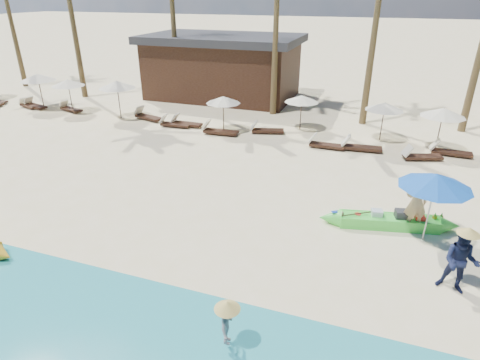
% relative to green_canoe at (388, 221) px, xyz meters
% --- Properties ---
extents(ground, '(240.00, 240.00, 0.00)m').
position_rel_green_canoe_xyz_m(ground, '(-3.74, -2.49, -0.22)').
color(ground, '#FAE5B8').
rests_on(ground, ground).
extents(green_canoe, '(4.98, 1.37, 0.64)m').
position_rel_green_canoe_xyz_m(green_canoe, '(0.00, 0.00, 0.00)').
color(green_canoe, '#49E245').
rests_on(green_canoe, ground).
extents(tourist, '(0.83, 0.67, 1.98)m').
position_rel_green_canoe_xyz_m(tourist, '(0.72, 0.06, 0.78)').
color(tourist, tan).
rests_on(tourist, ground).
extents(vendor_green, '(1.00, 0.86, 1.79)m').
position_rel_green_canoe_xyz_m(vendor_green, '(1.66, -2.71, 0.68)').
color(vendor_green, '#161C3D').
rests_on(vendor_green, ground).
extents(vendor_yellow, '(0.49, 0.71, 1.00)m').
position_rel_green_canoe_xyz_m(vendor_yellow, '(-3.21, -6.41, 0.47)').
color(vendor_yellow, gray).
rests_on(vendor_yellow, ground).
extents(blue_umbrella, '(2.12, 2.12, 2.28)m').
position_rel_green_canoe_xyz_m(blue_umbrella, '(1.05, -0.46, 1.84)').
color(blue_umbrella, '#99999E').
rests_on(blue_umbrella, ground).
extents(resort_parasol_1, '(2.21, 2.21, 2.28)m').
position_rel_green_canoe_xyz_m(resort_parasol_1, '(-21.67, 7.89, 1.84)').
color(resort_parasol_1, '#392217').
rests_on(resort_parasol_1, ground).
extents(lounger_1_left, '(1.69, 0.96, 0.55)m').
position_rel_green_canoe_xyz_m(lounger_1_left, '(-22.87, 7.77, -0.03)').
color(lounger_1_left, '#392217').
rests_on(lounger_1_left, ground).
extents(lounger_1_right, '(1.91, 1.00, 0.62)m').
position_rel_green_canoe_xyz_m(lounger_1_right, '(-22.37, 7.84, -0.01)').
color(lounger_1_right, '#392217').
rests_on(lounger_1_right, ground).
extents(resort_parasol_2, '(2.03, 2.03, 2.09)m').
position_rel_green_canoe_xyz_m(resort_parasol_2, '(-19.31, 7.85, 1.67)').
color(resort_parasol_2, '#392217').
rests_on(resort_parasol_2, ground).
extents(lounger_2_left, '(1.81, 0.95, 0.59)m').
position_rel_green_canoe_xyz_m(lounger_2_left, '(-19.61, 7.96, -0.02)').
color(lounger_2_left, '#392217').
rests_on(lounger_2_left, ground).
extents(resort_parasol_3, '(2.20, 2.20, 2.26)m').
position_rel_green_canoe_xyz_m(resort_parasol_3, '(-15.64, 7.77, 1.82)').
color(resort_parasol_3, '#392217').
rests_on(resort_parasol_3, ground).
extents(lounger_3_left, '(2.01, 1.09, 0.65)m').
position_rel_green_canoe_xyz_m(lounger_3_left, '(-13.94, 8.02, 0.00)').
color(lounger_3_left, '#392217').
rests_on(lounger_3_left, ground).
extents(lounger_3_right, '(1.81, 0.66, 0.60)m').
position_rel_green_canoe_xyz_m(lounger_3_right, '(-11.76, 7.25, -0.01)').
color(lounger_3_right, '#392217').
rests_on(lounger_3_right, ground).
extents(resort_parasol_4, '(1.88, 1.88, 1.94)m').
position_rel_green_canoe_xyz_m(resort_parasol_4, '(-8.78, 7.54, 1.53)').
color(resort_parasol_4, '#392217').
rests_on(resort_parasol_4, ground).
extents(lounger_4_left, '(1.82, 0.58, 0.62)m').
position_rel_green_canoe_xyz_m(lounger_4_left, '(-11.19, 7.59, -0.01)').
color(lounger_4_left, '#392217').
rests_on(lounger_4_left, ground).
extents(lounger_4_right, '(1.99, 0.68, 0.67)m').
position_rel_green_canoe_xyz_m(lounger_4_right, '(-8.84, 6.88, 0.01)').
color(lounger_4_right, '#392217').
rests_on(lounger_4_right, ground).
extents(resort_parasol_5, '(1.88, 1.88, 1.93)m').
position_rel_green_canoe_xyz_m(resort_parasol_5, '(-4.84, 9.21, 1.53)').
color(resort_parasol_5, '#392217').
rests_on(resort_parasol_5, ground).
extents(lounger_5_left, '(1.90, 1.03, 0.62)m').
position_rel_green_canoe_xyz_m(lounger_5_left, '(-6.49, 7.90, -0.01)').
color(lounger_5_left, '#392217').
rests_on(lounger_5_left, ground).
extents(resort_parasol_6, '(1.92, 1.92, 1.98)m').
position_rel_green_canoe_xyz_m(resort_parasol_6, '(-0.53, 8.85, 1.57)').
color(resort_parasol_6, '#392217').
rests_on(resort_parasol_6, ground).
extents(lounger_6_left, '(1.80, 0.58, 0.61)m').
position_rel_green_canoe_xyz_m(lounger_6_left, '(-3.09, 6.69, -0.01)').
color(lounger_6_left, '#392217').
rests_on(lounger_6_left, ground).
extents(lounger_6_right, '(1.97, 0.74, 0.65)m').
position_rel_green_canoe_xyz_m(lounger_6_right, '(-1.43, 6.88, 0.00)').
color(lounger_6_right, '#392217').
rests_on(lounger_6_right, ground).
extents(resort_parasol_7, '(2.05, 2.05, 2.11)m').
position_rel_green_canoe_xyz_m(resort_parasol_7, '(2.08, 8.14, 1.69)').
color(resort_parasol_7, '#392217').
rests_on(resort_parasol_7, ground).
extents(lounger_7_left, '(1.89, 1.10, 0.61)m').
position_rel_green_canoe_xyz_m(lounger_7_left, '(1.29, 6.59, -0.01)').
color(lounger_7_left, '#392217').
rests_on(lounger_7_left, ground).
extents(lounger_7_right, '(1.90, 0.66, 0.64)m').
position_rel_green_canoe_xyz_m(lounger_7_right, '(2.60, 7.65, -0.00)').
color(lounger_7_right, '#392217').
rests_on(lounger_7_right, ground).
extents(pavilion_west, '(10.80, 6.60, 4.30)m').
position_rel_green_canoe_xyz_m(pavilion_west, '(-11.74, 15.01, 1.98)').
color(pavilion_west, '#392217').
rests_on(pavilion_west, ground).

